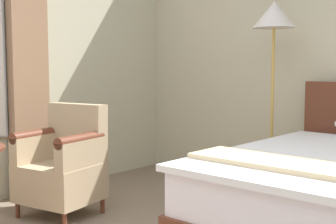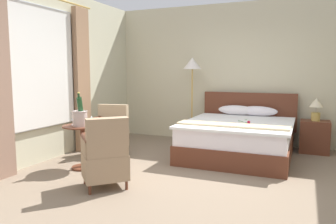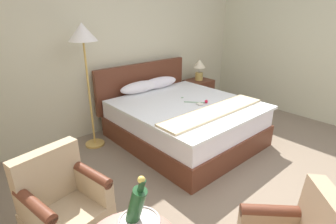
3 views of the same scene
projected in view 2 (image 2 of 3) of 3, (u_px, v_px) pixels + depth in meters
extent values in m
plane|color=#7A6855|center=(197.00, 181.00, 4.41)|extent=(6.90, 6.90, 0.00)
cube|color=beige|center=(239.00, 74.00, 6.76)|extent=(5.38, 0.12, 2.86)
cube|color=beige|center=(39.00, 74.00, 5.27)|extent=(0.12, 5.52, 2.86)
cube|color=white|center=(42.00, 67.00, 5.23)|extent=(0.02, 1.44, 1.95)
cube|color=white|center=(44.00, 67.00, 5.22)|extent=(0.02, 1.37, 1.91)
cube|color=#9A7354|center=(82.00, 81.00, 6.05)|extent=(0.10, 0.36, 2.62)
cube|color=#5D2E1D|center=(238.00, 148.00, 5.69)|extent=(1.73, 1.99, 0.32)
cube|color=white|center=(239.00, 131.00, 5.65)|extent=(1.68, 1.93, 0.27)
cube|color=white|center=(238.00, 123.00, 5.58)|extent=(1.77, 1.87, 0.04)
cube|color=#CBB58A|center=(232.00, 125.00, 5.13)|extent=(1.73, 0.36, 0.03)
cube|color=#5D2E1D|center=(249.00, 111.00, 6.57)|extent=(1.82, 0.08, 0.74)
ellipsoid|color=white|center=(236.00, 110.00, 6.47)|extent=(0.74, 0.25, 0.19)
ellipsoid|color=white|center=(258.00, 111.00, 6.31)|extent=(0.74, 0.26, 0.20)
cylinder|color=#2D6628|center=(243.00, 122.00, 5.48)|extent=(0.23, 0.25, 0.01)
sphere|color=red|center=(249.00, 122.00, 5.33)|extent=(0.05, 0.05, 0.05)
ellipsoid|color=#33702D|center=(246.00, 119.00, 5.73)|extent=(0.05, 0.03, 0.01)
cube|color=white|center=(242.00, 123.00, 5.40)|extent=(0.11, 0.13, 0.00)
cube|color=#5D2E1D|center=(314.00, 137.00, 5.96)|extent=(0.51, 0.43, 0.59)
sphere|color=tan|center=(331.00, 131.00, 5.84)|extent=(0.02, 0.02, 0.02)
cylinder|color=tan|center=(316.00, 117.00, 5.91)|extent=(0.15, 0.15, 0.15)
cylinder|color=#B7B2A8|center=(316.00, 110.00, 5.90)|extent=(0.02, 0.02, 0.10)
cone|color=beige|center=(316.00, 102.00, 5.88)|extent=(0.24, 0.24, 0.16)
cylinder|color=gold|center=(192.00, 142.00, 6.85)|extent=(0.28, 0.28, 0.03)
cylinder|color=gold|center=(192.00, 105.00, 6.76)|extent=(0.03, 0.03, 1.49)
cone|color=silver|center=(192.00, 63.00, 6.65)|extent=(0.38, 0.38, 0.23)
cylinder|color=#5D2E1D|center=(83.00, 167.00, 5.01)|extent=(0.35, 0.35, 0.03)
cylinder|color=#5D2E1D|center=(83.00, 148.00, 4.98)|extent=(0.07, 0.07, 0.65)
cylinder|color=#5D2E1D|center=(82.00, 126.00, 4.94)|extent=(0.58, 0.58, 0.02)
cylinder|color=#BFA9A2|center=(80.00, 119.00, 4.85)|extent=(0.21, 0.21, 0.22)
torus|color=#BFA9A2|center=(80.00, 111.00, 4.84)|extent=(0.23, 0.23, 0.02)
cylinder|color=white|center=(80.00, 113.00, 4.84)|extent=(0.19, 0.19, 0.03)
cylinder|color=#1E4723|center=(80.00, 107.00, 4.86)|extent=(0.10, 0.16, 0.32)
cylinder|color=#193D1E|center=(79.00, 95.00, 4.78)|extent=(0.04, 0.05, 0.08)
sphere|color=gold|center=(79.00, 93.00, 4.78)|extent=(0.04, 0.04, 0.04)
cylinder|color=white|center=(92.00, 125.00, 4.95)|extent=(0.07, 0.07, 0.01)
cylinder|color=white|center=(91.00, 123.00, 4.95)|extent=(0.01, 0.01, 0.07)
cone|color=white|center=(91.00, 118.00, 4.94)|extent=(0.07, 0.07, 0.07)
cylinder|color=white|center=(73.00, 125.00, 4.96)|extent=(0.07, 0.07, 0.01)
cylinder|color=white|center=(73.00, 123.00, 4.95)|extent=(0.01, 0.01, 0.07)
cone|color=white|center=(73.00, 118.00, 4.95)|extent=(0.07, 0.07, 0.06)
cylinder|color=#5D2E1D|center=(91.00, 154.00, 5.63)|extent=(0.04, 0.04, 0.13)
cylinder|color=#5D2E1D|center=(118.00, 155.00, 5.53)|extent=(0.04, 0.04, 0.13)
cylinder|color=#5D2E1D|center=(102.00, 148.00, 6.06)|extent=(0.04, 0.04, 0.13)
cylinder|color=#5D2E1D|center=(127.00, 149.00, 5.96)|extent=(0.04, 0.04, 0.13)
cube|color=tan|center=(109.00, 140.00, 5.77)|extent=(0.66, 0.62, 0.29)
cube|color=tan|center=(113.00, 117.00, 5.93)|extent=(0.56, 0.23, 0.47)
cube|color=tan|center=(96.00, 125.00, 5.77)|extent=(0.18, 0.49, 0.21)
cylinder|color=#5D2E1D|center=(96.00, 119.00, 5.76)|extent=(0.18, 0.49, 0.09)
cube|color=tan|center=(121.00, 126.00, 5.67)|extent=(0.18, 0.49, 0.21)
cylinder|color=#5D2E1D|center=(121.00, 120.00, 5.66)|extent=(0.18, 0.49, 0.09)
cylinder|color=#5D2E1D|center=(119.00, 175.00, 4.48)|extent=(0.04, 0.04, 0.12)
cylinder|color=#5D2E1D|center=(85.00, 179.00, 4.31)|extent=(0.04, 0.04, 0.12)
cylinder|color=#5D2E1D|center=(127.00, 185.00, 4.10)|extent=(0.04, 0.04, 0.12)
cylinder|color=#5D2E1D|center=(90.00, 190.00, 3.93)|extent=(0.04, 0.04, 0.12)
cube|color=#9B7E60|center=(105.00, 166.00, 4.18)|extent=(0.73, 0.73, 0.32)
cube|color=#9B7E60|center=(107.00, 138.00, 3.94)|extent=(0.46, 0.46, 0.49)
cube|color=#9B7E60|center=(121.00, 144.00, 4.24)|extent=(0.39, 0.39, 0.20)
cylinder|color=#5D2E1D|center=(121.00, 137.00, 4.23)|extent=(0.39, 0.39, 0.09)
cube|color=#9B7E60|center=(87.00, 147.00, 4.08)|extent=(0.39, 0.39, 0.20)
cylinder|color=#5D2E1D|center=(87.00, 139.00, 4.07)|extent=(0.39, 0.39, 0.09)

